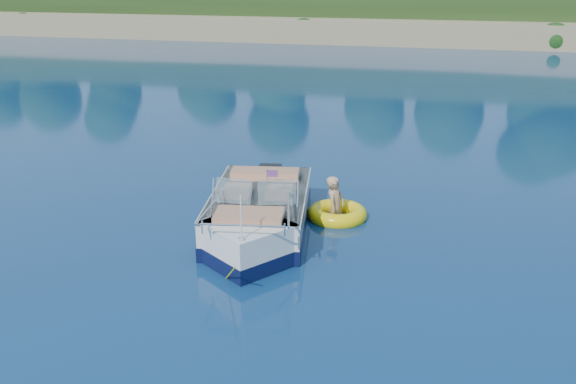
# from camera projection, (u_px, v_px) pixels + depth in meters

# --- Properties ---
(ground) EXTENTS (160.00, 160.00, 0.00)m
(ground) POSITION_uv_depth(u_px,v_px,m) (225.00, 314.00, 9.63)
(ground) COLOR #0A244B
(ground) RESTS_ON ground
(shoreline) EXTENTS (170.00, 59.00, 6.00)m
(shoreline) POSITION_uv_depth(u_px,v_px,m) (426.00, 5.00, 67.60)
(shoreline) COLOR #947F56
(shoreline) RESTS_ON ground
(motorboat) EXTENTS (2.36, 5.11, 1.71)m
(motorboat) POSITION_uv_depth(u_px,v_px,m) (258.00, 218.00, 12.36)
(motorboat) COLOR silver
(motorboat) RESTS_ON ground
(tow_tube) EXTENTS (1.40, 1.40, 0.33)m
(tow_tube) POSITION_uv_depth(u_px,v_px,m) (337.00, 214.00, 13.26)
(tow_tube) COLOR yellow
(tow_tube) RESTS_ON ground
(boy) EXTENTS (0.48, 0.81, 1.49)m
(boy) POSITION_uv_depth(u_px,v_px,m) (336.00, 218.00, 13.26)
(boy) COLOR tan
(boy) RESTS_ON ground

